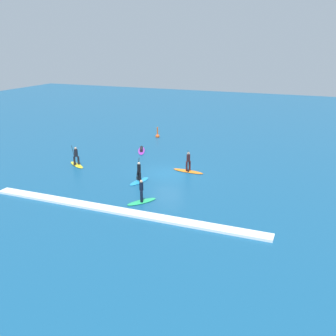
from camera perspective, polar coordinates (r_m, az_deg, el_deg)
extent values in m
plane|color=navy|center=(34.97, 0.00, -0.78)|extent=(120.00, 120.00, 0.00)
ellipsoid|color=yellow|center=(38.20, -13.27, 0.45)|extent=(2.49, 1.92, 0.10)
cylinder|color=black|center=(38.10, -13.60, 1.09)|extent=(0.26, 0.26, 0.80)
cylinder|color=black|center=(38.04, -13.04, 1.10)|extent=(0.26, 0.26, 0.80)
cylinder|color=black|center=(37.87, -13.40, 2.17)|extent=(0.47, 0.47, 0.69)
sphere|color=tan|center=(37.75, -13.45, 2.84)|extent=(0.31, 0.31, 0.22)
cylinder|color=black|center=(37.68, -13.68, 1.83)|extent=(0.23, 0.32, 1.97)
cube|color=black|center=(37.94, -13.58, 0.48)|extent=(0.16, 0.20, 0.32)
ellipsoid|color=#1E8CD1|center=(32.97, -4.25, -1.96)|extent=(1.19, 2.52, 0.08)
cylinder|color=black|center=(32.65, -4.14, -1.33)|extent=(0.21, 0.21, 0.81)
cylinder|color=black|center=(32.98, -4.39, -1.13)|extent=(0.21, 0.21, 0.81)
cylinder|color=black|center=(32.59, -4.29, -0.03)|extent=(0.35, 0.35, 0.63)
sphere|color=beige|center=(32.46, -4.31, 0.68)|extent=(0.25, 0.25, 0.22)
cylinder|color=black|center=(32.88, -4.48, -0.11)|extent=(0.41, 0.12, 1.97)
cube|color=black|center=(33.19, -4.44, -1.64)|extent=(0.21, 0.10, 0.32)
ellipsoid|color=purple|center=(42.15, -3.93, 2.56)|extent=(1.99, 3.28, 0.09)
cylinder|color=black|center=(42.05, -3.94, 2.82)|extent=(0.89, 1.44, 0.33)
sphere|color=#A37556|center=(42.84, -3.91, 3.13)|extent=(0.27, 0.27, 0.21)
ellipsoid|color=orange|center=(35.42, 2.98, -0.47)|extent=(3.05, 1.09, 0.10)
cylinder|color=#381414|center=(35.18, 2.77, 0.25)|extent=(0.19, 0.19, 0.89)
cylinder|color=#381414|center=(35.35, 3.21, 0.33)|extent=(0.19, 0.19, 0.89)
cylinder|color=#381414|center=(35.04, 3.01, 1.48)|extent=(0.36, 0.36, 0.63)
sphere|color=tan|center=(34.92, 3.02, 2.16)|extent=(0.27, 0.27, 0.24)
cylinder|color=black|center=(34.81, 3.04, 1.04)|extent=(0.08, 0.33, 2.03)
cube|color=black|center=(35.10, 3.01, -0.46)|extent=(0.08, 0.21, 0.32)
ellipsoid|color=#23B266|center=(28.84, -3.90, -4.96)|extent=(1.93, 2.38, 0.10)
cylinder|color=black|center=(28.82, -3.91, -3.93)|extent=(0.28, 0.28, 0.87)
cylinder|color=black|center=(28.48, -3.92, -4.20)|extent=(0.28, 0.28, 0.87)
cylinder|color=black|center=(28.39, -3.95, -2.72)|extent=(0.41, 0.41, 0.57)
sphere|color=tan|center=(28.25, -3.97, -1.98)|extent=(0.30, 0.30, 0.22)
sphere|color=#E55119|center=(48.16, -1.55, 4.68)|extent=(0.51, 0.51, 0.51)
cylinder|color=#E55119|center=(48.04, -1.56, 5.27)|extent=(0.15, 0.15, 1.27)
cube|color=white|center=(27.36, -7.14, -6.30)|extent=(21.00, 0.90, 0.18)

